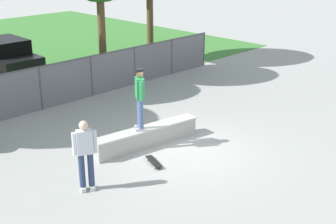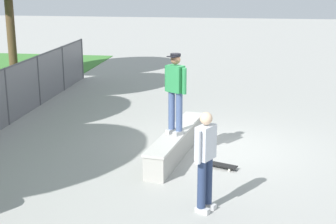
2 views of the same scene
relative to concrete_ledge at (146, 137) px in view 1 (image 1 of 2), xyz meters
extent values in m
plane|color=#9E9E99|center=(0.61, -1.07, -0.29)|extent=(80.00, 80.00, 0.00)
cube|color=#A8A59E|center=(0.00, 0.00, -0.03)|extent=(3.48, 0.94, 0.52)
cube|color=beige|center=(0.00, 0.00, 0.26)|extent=(3.53, 0.98, 0.06)
cube|color=beige|center=(-0.31, -0.08, 0.34)|extent=(0.28, 0.23, 0.10)
cube|color=beige|center=(-0.19, 0.11, 0.34)|extent=(0.28, 0.23, 0.10)
cylinder|color=#475B89|center=(-0.28, -0.10, 0.83)|extent=(0.15, 0.15, 0.88)
cylinder|color=#475B89|center=(-0.16, 0.09, 0.83)|extent=(0.15, 0.15, 0.88)
cube|color=#2D8C4C|center=(-0.22, 0.00, 1.57)|extent=(0.39, 0.44, 0.60)
cylinder|color=#2D8C4C|center=(-0.36, -0.21, 1.55)|extent=(0.10, 0.10, 0.58)
cylinder|color=#2D8C4C|center=(-0.09, 0.21, 1.55)|extent=(0.10, 0.10, 0.58)
sphere|color=#9E7051|center=(-0.22, 0.00, 2.00)|extent=(0.22, 0.22, 0.22)
cylinder|color=black|center=(-0.22, 0.00, 2.10)|extent=(0.23, 0.23, 0.06)
cube|color=black|center=(-0.33, 0.07, 2.07)|extent=(0.21, 0.23, 0.02)
cube|color=black|center=(-0.69, -1.04, -0.21)|extent=(0.48, 0.82, 0.02)
cube|color=#B2B2B7|center=(-0.59, -0.79, -0.23)|extent=(0.15, 0.11, 0.02)
cube|color=#B2B2B7|center=(-0.79, -1.29, -0.23)|extent=(0.15, 0.11, 0.02)
cylinder|color=silver|center=(-0.51, -0.82, -0.27)|extent=(0.05, 0.06, 0.05)
cylinder|color=silver|center=(-0.67, -0.76, -0.27)|extent=(0.05, 0.06, 0.05)
cylinder|color=silver|center=(-0.71, -1.32, -0.27)|extent=(0.05, 0.06, 0.05)
cylinder|color=silver|center=(-0.87, -1.26, -0.27)|extent=(0.05, 0.06, 0.05)
cylinder|color=#4C4C51|center=(-0.51, 5.00, 0.52)|extent=(0.07, 0.07, 1.62)
cylinder|color=#4C4C51|center=(1.74, 5.00, 0.52)|extent=(0.07, 0.07, 1.62)
cylinder|color=#4C4C51|center=(3.98, 5.00, 0.52)|extent=(0.07, 0.07, 1.62)
cylinder|color=#4C4C51|center=(6.22, 5.00, 0.52)|extent=(0.07, 0.07, 1.62)
cylinder|color=#4C4C51|center=(8.47, 5.00, 0.52)|extent=(0.07, 0.07, 1.62)
cylinder|color=#4C4C51|center=(0.61, 5.00, 1.30)|extent=(15.71, 0.05, 0.05)
cube|color=slate|center=(0.61, 5.00, 0.52)|extent=(15.71, 0.01, 1.62)
cylinder|color=brown|center=(3.25, 6.20, 1.62)|extent=(0.32, 0.32, 3.82)
cylinder|color=brown|center=(7.05, 7.30, 1.59)|extent=(0.32, 0.32, 3.76)
cube|color=black|center=(0.84, 10.38, 0.38)|extent=(1.90, 4.24, 0.70)
cube|color=black|center=(0.84, 10.23, 1.05)|extent=(1.65, 2.14, 0.64)
cylinder|color=black|center=(1.77, 11.66, 0.03)|extent=(0.24, 0.65, 0.64)
cylinder|color=black|center=(1.71, 9.06, 0.03)|extent=(0.24, 0.65, 0.64)
cube|color=beige|center=(-2.71, -0.95, -0.24)|extent=(0.22, 0.28, 0.10)
cube|color=beige|center=(-2.91, -0.85, -0.24)|extent=(0.22, 0.28, 0.10)
cylinder|color=navy|center=(-2.70, -0.93, 0.25)|extent=(0.15, 0.15, 0.88)
cylinder|color=navy|center=(-2.89, -0.83, 0.25)|extent=(0.15, 0.15, 0.88)
cube|color=silver|center=(-2.80, -0.88, 0.99)|extent=(0.44, 0.37, 0.60)
cylinder|color=silver|center=(-2.57, -0.99, 0.97)|extent=(0.10, 0.10, 0.58)
cylinder|color=silver|center=(-3.02, -0.76, 0.97)|extent=(0.10, 0.10, 0.58)
sphere|color=beige|center=(-2.80, -0.88, 1.42)|extent=(0.22, 0.22, 0.22)
camera|label=1|loc=(-8.61, -9.42, 5.51)|focal=49.82mm
camera|label=2|loc=(-10.96, -1.45, 3.74)|focal=53.42mm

